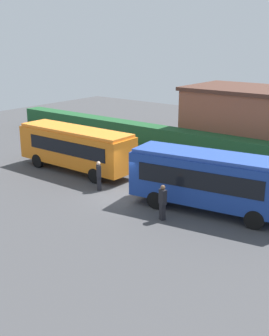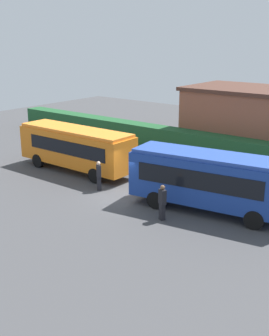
# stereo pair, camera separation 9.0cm
# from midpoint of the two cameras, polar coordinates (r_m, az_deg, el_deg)

# --- Properties ---
(ground_plane) EXTENTS (64.00, 64.00, 0.00)m
(ground_plane) POSITION_cam_midpoint_polar(r_m,az_deg,el_deg) (25.96, -1.31, -3.79)
(ground_plane) COLOR #424244
(bus_orange) EXTENTS (9.30, 2.56, 3.08)m
(bus_orange) POSITION_cam_midpoint_polar(r_m,az_deg,el_deg) (30.62, -7.86, 2.81)
(bus_orange) COLOR orange
(bus_orange) RESTS_ON ground_plane
(bus_blue) EXTENTS (9.16, 3.78, 3.23)m
(bus_blue) POSITION_cam_midpoint_polar(r_m,az_deg,el_deg) (23.61, 9.99, -1.42)
(bus_blue) COLOR navy
(bus_blue) RESTS_ON ground_plane
(person_left) EXTENTS (0.36, 0.52, 1.63)m
(person_left) POSITION_cam_midpoint_polar(r_m,az_deg,el_deg) (31.12, -2.91, 1.41)
(person_left) COLOR olive
(person_left) RESTS_ON ground_plane
(person_center) EXTENTS (0.48, 0.46, 1.87)m
(person_center) POSITION_cam_midpoint_polar(r_m,az_deg,el_deg) (26.78, -4.83, -0.92)
(person_center) COLOR black
(person_center) RESTS_ON ground_plane
(person_right) EXTENTS (0.49, 0.40, 1.93)m
(person_right) POSITION_cam_midpoint_polar(r_m,az_deg,el_deg) (22.45, 3.62, -4.42)
(person_right) COLOR black
(person_right) RESTS_ON ground_plane
(person_far) EXTENTS (0.28, 0.41, 1.75)m
(person_far) POSITION_cam_midpoint_polar(r_m,az_deg,el_deg) (26.46, 11.58, -1.60)
(person_far) COLOR black
(person_far) RESTS_ON ground_plane
(hedge_row) EXTENTS (44.00, 1.67, 1.80)m
(hedge_row) POSITION_cam_midpoint_polar(r_m,az_deg,el_deg) (34.53, 10.41, 2.81)
(hedge_row) COLOR #20532C
(hedge_row) RESTS_ON ground_plane
(depot_building) EXTENTS (13.04, 7.08, 5.18)m
(depot_building) POSITION_cam_midpoint_polar(r_m,az_deg,el_deg) (37.00, 16.87, 6.01)
(depot_building) COLOR brown
(depot_building) RESTS_ON ground_plane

